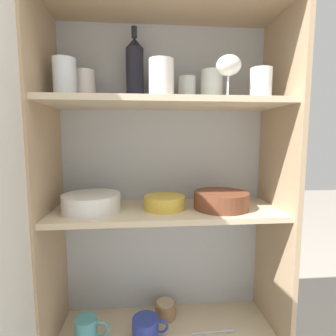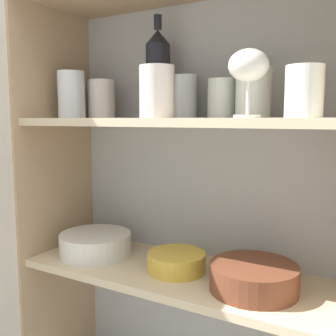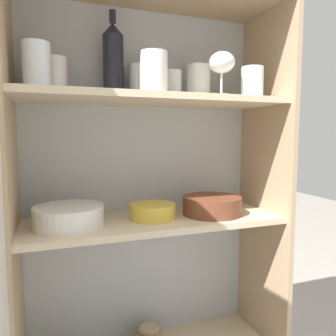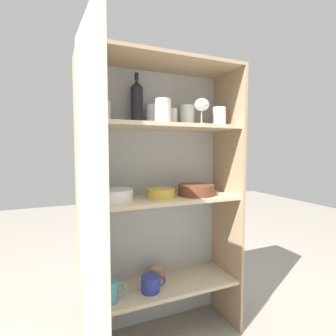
% 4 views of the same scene
% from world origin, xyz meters
% --- Properties ---
extents(cupboard_back_panel, '(0.86, 0.02, 1.49)m').
position_xyz_m(cupboard_back_panel, '(0.00, 0.30, 0.74)').
color(cupboard_back_panel, '#B2B7BC').
rests_on(cupboard_back_panel, ground_plane).
extents(cupboard_side_left, '(0.02, 0.32, 1.49)m').
position_xyz_m(cupboard_side_left, '(-0.42, 0.14, 0.74)').
color(cupboard_side_left, tan).
rests_on(cupboard_side_left, ground_plane).
extents(cupboard_side_right, '(0.02, 0.32, 1.49)m').
position_xyz_m(cupboard_side_right, '(0.42, 0.14, 0.74)').
color(cupboard_side_right, tan).
rests_on(cupboard_side_right, ground_plane).
extents(cupboard_top_panel, '(0.86, 0.32, 0.02)m').
position_xyz_m(cupboard_top_panel, '(0.00, 0.14, 1.50)').
color(cupboard_top_panel, tan).
rests_on(cupboard_top_panel, cupboard_side_left).
extents(shelf_board_lower, '(0.83, 0.29, 0.02)m').
position_xyz_m(shelf_board_lower, '(0.00, 0.14, 0.29)').
color(shelf_board_lower, beige).
extents(shelf_board_middle, '(0.83, 0.29, 0.02)m').
position_xyz_m(shelf_board_middle, '(0.00, 0.14, 0.77)').
color(shelf_board_middle, beige).
extents(shelf_board_upper, '(0.83, 0.29, 0.02)m').
position_xyz_m(shelf_board_upper, '(0.00, 0.14, 1.17)').
color(shelf_board_upper, beige).
extents(cupboard_door, '(0.05, 0.43, 1.49)m').
position_xyz_m(cupboard_door, '(-0.42, -0.23, 0.74)').
color(cupboard_door, silver).
rests_on(cupboard_door, ground_plane).
extents(tumbler_glass_0, '(0.07, 0.07, 0.10)m').
position_xyz_m(tumbler_glass_0, '(0.08, 0.20, 1.22)').
color(tumbler_glass_0, white).
rests_on(tumbler_glass_0, shelf_board_upper).
extents(tumbler_glass_1, '(0.08, 0.08, 0.13)m').
position_xyz_m(tumbler_glass_1, '(-0.34, 0.13, 1.24)').
color(tumbler_glass_1, white).
rests_on(tumbler_glass_1, shelf_board_upper).
extents(tumbler_glass_2, '(0.07, 0.07, 0.10)m').
position_xyz_m(tumbler_glass_2, '(0.31, 0.06, 1.23)').
color(tumbler_glass_2, white).
rests_on(tumbler_glass_2, shelf_board_upper).
extents(tumbler_glass_3, '(0.08, 0.08, 0.12)m').
position_xyz_m(tumbler_glass_3, '(0.17, 0.18, 1.24)').
color(tumbler_glass_3, white).
rests_on(tumbler_glass_3, shelf_board_upper).
extents(tumbler_glass_4, '(0.08, 0.08, 0.12)m').
position_xyz_m(tumbler_glass_4, '(-0.02, 0.07, 1.24)').
color(tumbler_glass_4, silver).
rests_on(tumbler_glass_4, shelf_board_upper).
extents(tumbler_glass_5, '(0.06, 0.06, 0.11)m').
position_xyz_m(tumbler_glass_5, '(-0.03, 0.23, 1.23)').
color(tumbler_glass_5, white).
rests_on(tumbler_glass_5, shelf_board_upper).
extents(tumbler_glass_6, '(0.08, 0.08, 0.11)m').
position_xyz_m(tumbler_glass_6, '(-0.30, 0.20, 1.23)').
color(tumbler_glass_6, silver).
rests_on(tumbler_glass_6, shelf_board_upper).
extents(wine_glass_0, '(0.08, 0.08, 0.14)m').
position_xyz_m(wine_glass_0, '(0.20, 0.07, 1.28)').
color(wine_glass_0, white).
rests_on(wine_glass_0, shelf_board_upper).
extents(wine_bottle, '(0.07, 0.07, 0.28)m').
position_xyz_m(wine_bottle, '(-0.11, 0.22, 1.30)').
color(wine_bottle, black).
rests_on(wine_bottle, shelf_board_upper).
extents(plate_stack_white, '(0.20, 0.20, 0.06)m').
position_xyz_m(plate_stack_white, '(-0.27, 0.13, 0.82)').
color(plate_stack_white, silver).
rests_on(plate_stack_white, shelf_board_middle).
extents(mixing_bowl_large, '(0.20, 0.20, 0.06)m').
position_xyz_m(mixing_bowl_large, '(0.20, 0.13, 0.82)').
color(mixing_bowl_large, brown).
rests_on(mixing_bowl_large, shelf_board_middle).
extents(serving_bowl_small, '(0.15, 0.15, 0.05)m').
position_xyz_m(serving_bowl_small, '(-0.01, 0.14, 0.81)').
color(serving_bowl_small, gold).
rests_on(serving_bowl_small, shelf_board_middle).
extents(coffee_mug_primary, '(0.14, 0.10, 0.08)m').
position_xyz_m(coffee_mug_primary, '(-0.08, 0.10, 0.34)').
color(coffee_mug_primary, '#283893').
rests_on(coffee_mug_primary, shelf_board_lower).
extents(coffee_mug_extra_1, '(0.12, 0.08, 0.10)m').
position_xyz_m(coffee_mug_extra_1, '(-0.30, 0.09, 0.35)').
color(coffee_mug_extra_1, teal).
rests_on(coffee_mug_extra_1, shelf_board_lower).
extents(storage_jar, '(0.09, 0.09, 0.07)m').
position_xyz_m(storage_jar, '(-0.00, 0.21, 0.33)').
color(storage_jar, '#99704C').
rests_on(storage_jar, shelf_board_lower).
extents(serving_spoon, '(0.17, 0.02, 0.01)m').
position_xyz_m(serving_spoon, '(0.19, 0.11, 0.30)').
color(serving_spoon, silver).
rests_on(serving_spoon, shelf_board_lower).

